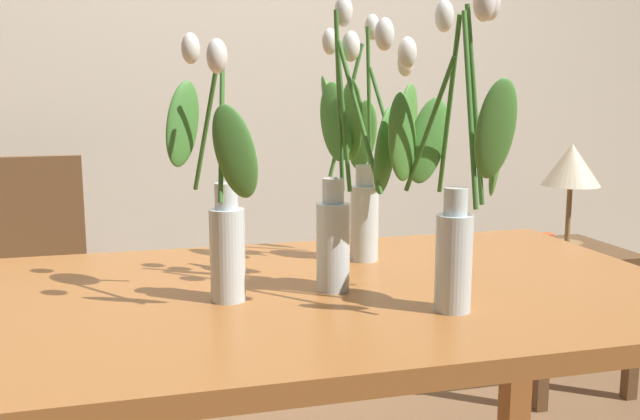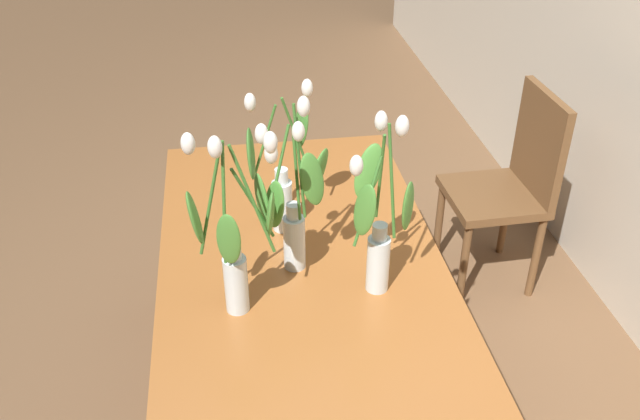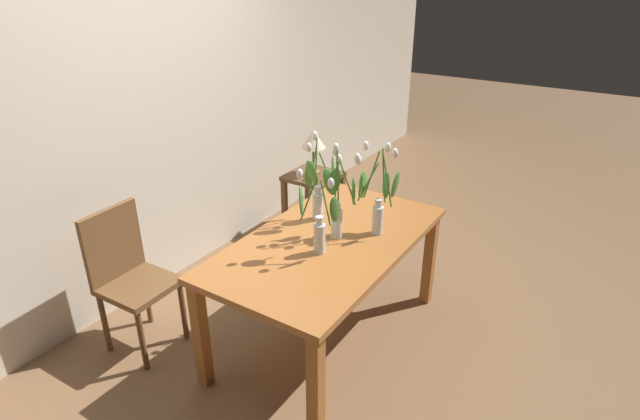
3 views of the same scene
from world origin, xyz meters
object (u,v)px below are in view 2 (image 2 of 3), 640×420
(tulip_vase_0, at_px, (237,244))
(tulip_vase_2, at_px, (281,181))
(dining_chair, at_px, (512,180))
(tulip_vase_3, at_px, (296,213))
(dining_table, at_px, (301,277))
(tulip_vase_1, at_px, (379,230))

(tulip_vase_0, xyz_separation_m, tulip_vase_2, (-0.40, 0.16, -0.05))
(tulip_vase_0, height_order, tulip_vase_2, tulip_vase_0)
(tulip_vase_0, height_order, dining_chair, tulip_vase_0)
(tulip_vase_0, height_order, tulip_vase_3, tulip_vase_3)
(dining_table, bearing_deg, tulip_vase_1, 45.54)
(dining_chair, bearing_deg, tulip_vase_2, -63.84)
(dining_chair, bearing_deg, dining_table, -55.86)
(tulip_vase_2, xyz_separation_m, tulip_vase_3, (0.25, 0.02, 0.03))
(dining_chair, bearing_deg, tulip_vase_3, -53.54)
(tulip_vase_3, bearing_deg, tulip_vase_0, -48.80)
(tulip_vase_0, bearing_deg, tulip_vase_3, 131.20)
(tulip_vase_0, distance_m, tulip_vase_2, 0.44)
(tulip_vase_1, xyz_separation_m, tulip_vase_3, (-0.12, -0.22, -0.00))
(tulip_vase_1, xyz_separation_m, dining_chair, (-0.90, 0.82, -0.43))
(tulip_vase_1, distance_m, dining_chair, 1.29)
(dining_table, distance_m, dining_chair, 1.25)
(tulip_vase_0, distance_m, tulip_vase_3, 0.24)
(tulip_vase_1, bearing_deg, tulip_vase_2, -146.64)
(dining_table, xyz_separation_m, dining_chair, (-0.70, 1.03, -0.12))
(tulip_vase_3, relative_size, dining_chair, 0.63)
(dining_table, height_order, tulip_vase_1, tulip_vase_1)
(tulip_vase_2, height_order, dining_chair, tulip_vase_2)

